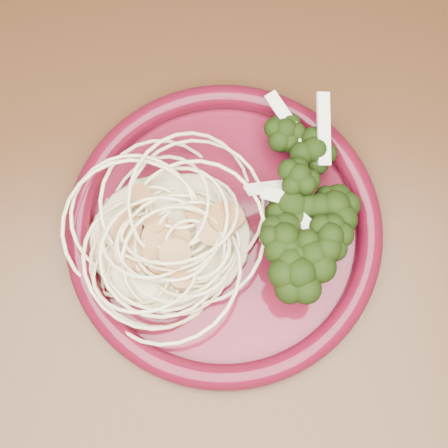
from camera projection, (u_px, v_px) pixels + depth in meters
name	position (u px, v px, depth m)	size (l,w,h in m)	color
dining_table	(252.00, 258.00, 0.59)	(1.20, 0.80, 0.75)	#472814
dinner_plate	(224.00, 228.00, 0.49)	(0.28, 0.28, 0.02)	#540D1C
spaghetti_pile	(169.00, 235.00, 0.48)	(0.13, 0.11, 0.03)	beige
scallop_cluster	(165.00, 222.00, 0.45)	(0.12, 0.12, 0.04)	#A6713C
broccoli_pile	(292.00, 207.00, 0.48)	(0.08, 0.13, 0.05)	black
onion_garnish	(296.00, 195.00, 0.45)	(0.06, 0.08, 0.05)	white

